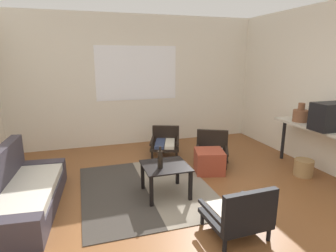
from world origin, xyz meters
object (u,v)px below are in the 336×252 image
object	(u,v)px
glass_bottle	(160,159)
ottoman_orange	(209,161)
armchair_striped_foreground	(239,214)
clay_vase	(301,115)
console_shelf	(325,134)
armchair_by_window	(165,142)
wicker_basket	(304,168)
coffee_table	(165,171)
armchair_corner	(212,150)
crt_television	(330,116)
couch	(20,194)

from	to	relation	value
glass_bottle	ottoman_orange	bearing A→B (deg)	30.88
armchair_striped_foreground	clay_vase	xyz separation A→B (m)	(2.03, 1.48, 0.64)
console_shelf	armchair_by_window	bearing A→B (deg)	138.06
glass_bottle	wicker_basket	size ratio (longest dim) A/B	0.99
coffee_table	armchair_by_window	size ratio (longest dim) A/B	0.78
console_shelf	armchair_corner	bearing A→B (deg)	140.66
coffee_table	armchair_corner	xyz separation A→B (m)	(1.15, 0.93, -0.11)
armchair_corner	wicker_basket	world-z (taller)	armchair_corner
console_shelf	clay_vase	bearing A→B (deg)	90.00
armchair_striped_foreground	ottoman_orange	world-z (taller)	armchair_striped_foreground
crt_television	armchair_corner	bearing A→B (deg)	138.99
clay_vase	wicker_basket	distance (m)	0.89
armchair_corner	crt_television	size ratio (longest dim) A/B	1.43
armchair_striped_foreground	ottoman_orange	bearing A→B (deg)	74.76
console_shelf	clay_vase	xyz separation A→B (m)	(-0.00, 0.53, 0.19)
console_shelf	wicker_basket	distance (m)	0.62
armchair_corner	clay_vase	size ratio (longest dim) A/B	2.42
ottoman_orange	crt_television	distance (m)	1.93
armchair_by_window	wicker_basket	distance (m)	2.46
armchair_by_window	glass_bottle	distance (m)	1.82
coffee_table	armchair_corner	size ratio (longest dim) A/B	0.79
ottoman_orange	console_shelf	size ratio (longest dim) A/B	0.24
armchair_corner	ottoman_orange	distance (m)	0.46
armchair_striped_foreground	wicker_basket	distance (m)	2.13
glass_bottle	wicker_basket	bearing A→B (deg)	0.34
armchair_by_window	clay_vase	xyz separation A→B (m)	(2.00, -1.27, 0.66)
console_shelf	glass_bottle	size ratio (longest dim) A/B	6.46
armchair_corner	crt_television	bearing A→B (deg)	-41.01
armchair_corner	couch	bearing A→B (deg)	-165.15
armchair_striped_foreground	wicker_basket	size ratio (longest dim) A/B	2.12
armchair_corner	ottoman_orange	bearing A→B (deg)	-121.19
armchair_striped_foreground	clay_vase	bearing A→B (deg)	36.09
couch	wicker_basket	distance (m)	4.12
armchair_striped_foreground	ottoman_orange	distance (m)	1.72
couch	console_shelf	bearing A→B (deg)	-4.13
armchair_by_window	crt_television	xyz separation A→B (m)	(2.00, -1.86, 0.75)
armchair_by_window	glass_bottle	bearing A→B (deg)	-109.03
ottoman_orange	console_shelf	distance (m)	1.81
armchair_striped_foreground	armchair_corner	distance (m)	2.17
crt_television	glass_bottle	world-z (taller)	crt_television
clay_vase	ottoman_orange	bearing A→B (deg)	173.50
armchair_corner	armchair_by_window	bearing A→B (deg)	133.36
glass_bottle	armchair_striped_foreground	bearing A→B (deg)	-62.41
armchair_by_window	console_shelf	bearing A→B (deg)	-41.94
couch	clay_vase	distance (m)	4.38
wicker_basket	armchair_striped_foreground	bearing A→B (deg)	-149.60
couch	armchair_corner	world-z (taller)	couch
armchair_corner	crt_television	distance (m)	1.93
armchair_by_window	armchair_striped_foreground	size ratio (longest dim) A/B	1.26
console_shelf	clay_vase	distance (m)	0.56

